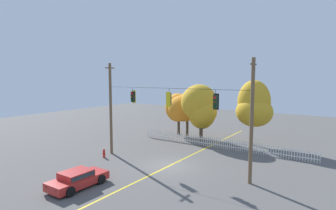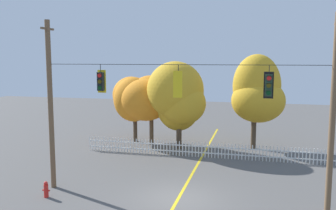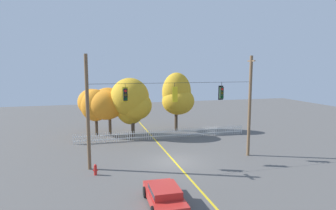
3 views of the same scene
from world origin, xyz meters
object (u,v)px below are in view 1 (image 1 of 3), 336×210
(parked_car, at_px, (78,178))
(fire_hydrant, at_px, (104,153))
(traffic_signal_eastbound_side, at_px, (215,102))
(autumn_maple_mid, at_px, (185,107))
(traffic_signal_northbound_secondary, at_px, (169,99))
(autumn_oak_far_east, at_px, (201,107))
(autumn_maple_far_west, at_px, (254,107))
(autumn_maple_near_fence, at_px, (178,106))
(traffic_signal_southbound_primary, at_px, (133,97))

(parked_car, bearing_deg, fire_hydrant, 122.46)
(traffic_signal_eastbound_side, relative_size, autumn_maple_mid, 0.27)
(parked_car, height_order, fire_hydrant, parked_car)
(traffic_signal_northbound_secondary, bearing_deg, autumn_maple_mid, 113.75)
(traffic_signal_eastbound_side, xyz_separation_m, autumn_maple_mid, (-8.81, 10.75, -1.90))
(traffic_signal_eastbound_side, relative_size, parked_car, 0.37)
(traffic_signal_eastbound_side, xyz_separation_m, autumn_oak_far_east, (-6.19, 9.74, -1.65))
(traffic_signal_northbound_secondary, height_order, autumn_maple_far_west, autumn_maple_far_west)
(traffic_signal_eastbound_side, bearing_deg, autumn_maple_near_fence, 132.34)
(parked_car, bearing_deg, traffic_signal_northbound_secondary, 69.55)
(traffic_signal_southbound_primary, xyz_separation_m, parked_car, (1.25, -7.12, -5.03))
(autumn_oak_far_east, distance_m, parked_car, 17.20)
(autumn_maple_far_west, bearing_deg, parked_car, -108.93)
(autumn_oak_far_east, relative_size, parked_car, 1.62)
(autumn_maple_near_fence, height_order, autumn_maple_far_west, autumn_maple_far_west)
(autumn_maple_near_fence, distance_m, autumn_maple_mid, 1.52)
(autumn_maple_mid, distance_m, autumn_maple_far_west, 8.38)
(traffic_signal_southbound_primary, relative_size, traffic_signal_northbound_secondary, 0.92)
(traffic_signal_eastbound_side, bearing_deg, fire_hydrant, -172.48)
(traffic_signal_southbound_primary, xyz_separation_m, autumn_maple_near_fence, (-2.28, 11.25, -2.03))
(autumn_maple_mid, distance_m, parked_car, 18.26)
(traffic_signal_northbound_secondary, bearing_deg, traffic_signal_southbound_primary, 179.72)
(traffic_signal_northbound_secondary, xyz_separation_m, autumn_maple_near_fence, (-6.18, 11.26, -1.97))
(autumn_maple_far_west, xyz_separation_m, fire_hydrant, (-9.92, -12.51, -3.79))
(traffic_signal_eastbound_side, distance_m, autumn_maple_mid, 14.03)
(traffic_signal_southbound_primary, bearing_deg, autumn_oak_far_east, 79.67)
(traffic_signal_southbound_primary, relative_size, autumn_maple_near_fence, 0.27)
(autumn_maple_near_fence, relative_size, autumn_maple_mid, 0.98)
(autumn_maple_mid, bearing_deg, traffic_signal_eastbound_side, -50.67)
(traffic_signal_eastbound_side, bearing_deg, autumn_oak_far_east, 122.45)
(traffic_signal_eastbound_side, relative_size, autumn_oak_far_east, 0.23)
(autumn_maple_mid, relative_size, fire_hydrant, 6.76)
(traffic_signal_southbound_primary, height_order, autumn_maple_near_fence, traffic_signal_southbound_primary)
(autumn_maple_near_fence, relative_size, parked_car, 1.30)
(traffic_signal_eastbound_side, height_order, autumn_oak_far_east, autumn_oak_far_east)
(autumn_maple_mid, xyz_separation_m, autumn_maple_far_west, (8.36, 0.39, 0.50))
(autumn_maple_mid, relative_size, autumn_maple_far_west, 0.77)
(autumn_oak_far_east, height_order, parked_car, autumn_oak_far_east)
(traffic_signal_southbound_primary, bearing_deg, autumn_maple_near_fence, 101.45)
(traffic_signal_southbound_primary, relative_size, parked_car, 0.35)
(traffic_signal_northbound_secondary, xyz_separation_m, traffic_signal_eastbound_side, (4.07, 0.02, 0.01))
(autumn_maple_far_west, bearing_deg, fire_hydrant, -128.41)
(autumn_oak_far_east, bearing_deg, autumn_maple_mid, 158.87)
(autumn_maple_far_west, distance_m, parked_car, 19.63)
(traffic_signal_northbound_secondary, distance_m, autumn_maple_near_fence, 13.00)
(traffic_signal_southbound_primary, bearing_deg, fire_hydrant, -150.35)
(autumn_maple_mid, height_order, autumn_oak_far_east, autumn_oak_far_east)
(traffic_signal_eastbound_side, distance_m, autumn_oak_far_east, 11.66)
(autumn_maple_near_fence, bearing_deg, traffic_signal_northbound_secondary, -61.26)
(fire_hydrant, bearing_deg, parked_car, -57.54)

